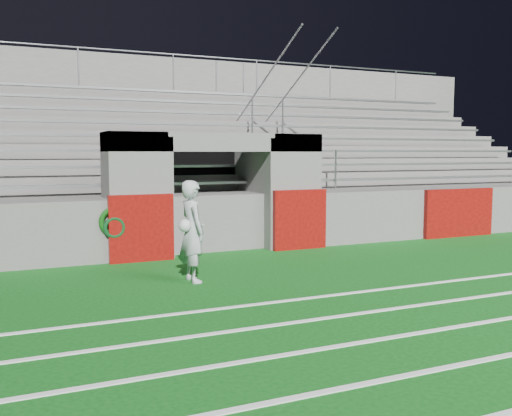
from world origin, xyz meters
name	(u,v)px	position (x,y,z in m)	size (l,w,h in m)	color
ground	(289,283)	(0.00, 0.00, 0.00)	(90.00, 90.00, 0.00)	#0C4B12
stadium_structure	(163,176)	(0.00, 7.97, 1.49)	(26.00, 8.48, 5.42)	#595755
goalkeeper_with_ball	(192,231)	(-1.43, 0.80, 0.86)	(0.49, 0.65, 1.72)	#A8AEB1
hose_coil	(114,223)	(-2.34, 2.93, 0.80)	(0.58, 0.15, 0.62)	#0D440E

